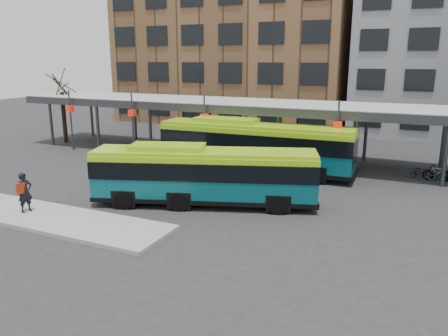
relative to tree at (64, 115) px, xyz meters
The scene contains 8 objects.
ground 21.77m from the tree, 33.69° to the right, with size 120.00×120.00×0.00m, color #28282B.
boarding_island 19.67m from the tree, 50.19° to the right, with size 14.00×3.00×0.18m, color gray.
canopy 18.03m from the tree, ahead, with size 40.00×6.53×4.80m.
tree is the anchor object (origin of this frame).
building_brick 23.18m from the tree, 68.20° to the left, with size 26.00×14.00×22.00m, color brown.
bus_front 21.45m from the tree, 28.06° to the right, with size 11.24×5.82×3.05m.
bus_rear 19.17m from the tree, ahead, with size 12.56×3.14×3.44m.
pedestrian 19.27m from the tree, 51.20° to the right, with size 0.60×0.77×1.89m.
Camera 1 is at (10.63, -16.81, 7.17)m, focal length 35.00 mm.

